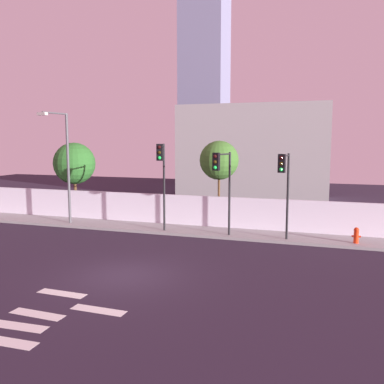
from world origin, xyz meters
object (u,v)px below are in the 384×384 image
Objects in this scene: roadside_tree_leftmost at (74,164)px; roadside_tree_midleft at (219,160)px; traffic_light_center at (284,178)px; street_lamp_curbside at (65,158)px; traffic_light_left at (162,168)px; fire_hydrant at (356,235)px; traffic_light_right at (222,175)px.

roadside_tree_midleft reaches higher than roadside_tree_leftmost.
traffic_light_center is 0.66× the size of street_lamp_curbside.
fire_hydrant is at bearing 4.05° from traffic_light_left.
roadside_tree_leftmost is at bearing 155.26° from traffic_light_left.
roadside_tree_leftmost is at bearing 180.00° from roadside_tree_midleft.
roadside_tree_leftmost is at bearing 170.60° from fire_hydrant.
traffic_light_right reaches higher than fire_hydrant.
roadside_tree_leftmost reaches higher than traffic_light_right.
traffic_light_left is at bearing -24.74° from roadside_tree_leftmost.
street_lamp_curbside is at bearing 177.40° from traffic_light_center.
traffic_light_left is 0.96× the size of roadside_tree_leftmost.
traffic_light_left is at bearing 175.67° from traffic_light_right.
roadside_tree_midleft is (-1.21, 3.99, 0.58)m from traffic_light_right.
street_lamp_curbside reaches higher than roadside_tree_leftmost.
roadside_tree_midleft reaches higher than traffic_light_left.
traffic_light_center reaches higher than fire_hydrant.
fire_hydrant is at bearing -9.40° from roadside_tree_leftmost.
fire_hydrant is at bearing 8.39° from traffic_light_right.
street_lamp_curbside reaches higher than traffic_light_center.
roadside_tree_leftmost is (-14.71, 3.87, 0.26)m from traffic_light_center.
traffic_light_right is 10.08m from street_lamp_curbside.
traffic_light_right is 4.21m from roadside_tree_midleft.
street_lamp_curbside is (-6.55, 0.45, 0.45)m from traffic_light_left.
traffic_light_left reaches higher than fire_hydrant.
roadside_tree_leftmost is at bearing 115.18° from street_lamp_curbside.
traffic_light_center is at bearing -41.68° from roadside_tree_midleft.
street_lamp_curbside is 8.40× the size of fire_hydrant.
fire_hydrant is (16.67, 0.26, -3.58)m from street_lamp_curbside.
roadside_tree_midleft is at bearing 58.69° from traffic_light_left.
roadside_tree_leftmost is 10.37m from roadside_tree_midleft.
traffic_light_left is 10.62m from fire_hydrant.
roadside_tree_midleft reaches higher than fire_hydrant.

